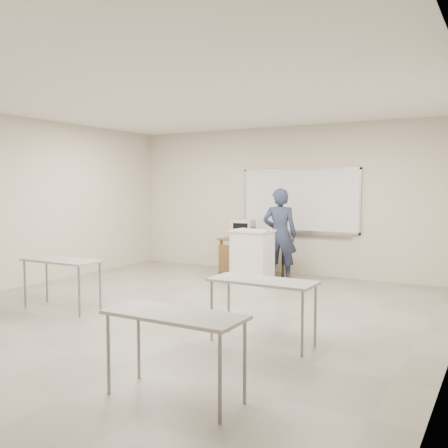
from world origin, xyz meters
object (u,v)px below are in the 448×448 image
Objects in this scene: keyboard at (257,230)px; laptop at (244,236)px; whiteboard at (300,201)px; podium at (252,257)px; presenter at (280,235)px; instructor_desk at (249,251)px; crt_monitor at (244,229)px; mouse at (279,239)px.

laptop is at bearing 126.73° from keyboard.
whiteboard reaches higher than podium.
laptop is at bearing 129.78° from podium.
keyboard is 0.24× the size of presenter.
instructor_desk is at bearing -129.63° from whiteboard.
podium is 2.24× the size of crt_monitor.
mouse is at bearing 78.98° from podium.
crt_monitor reaches higher than keyboard.
podium is at bearing -55.32° from instructor_desk.
presenter reaches higher than mouse.
keyboard is (0.77, -0.98, 0.08)m from crt_monitor.
keyboard is (-0.18, -1.59, -0.47)m from whiteboard.
podium is at bearing -33.41° from laptop.
keyboard reaches higher than laptop.
podium is 0.84m from mouse.
podium is 1.14m from crt_monitor.
podium is 0.57× the size of presenter.
crt_monitor is (-0.25, 0.23, 0.42)m from instructor_desk.
mouse is (0.65, 0.18, -0.04)m from laptop.
crt_monitor is at bearing 124.47° from keyboard.
whiteboard is at bearing 54.25° from instructor_desk.
whiteboard is at bearing 79.73° from keyboard.
presenter reaches higher than keyboard.
laptop is at bearing -166.44° from instructor_desk.
keyboard is (0.62, -0.73, 0.21)m from laptop.
instructor_desk is (-0.70, -0.85, -0.97)m from whiteboard.
presenter is (-0.05, -0.86, -0.61)m from whiteboard.
whiteboard is at bearing 79.26° from podium.
crt_monitor is (-0.95, -0.61, -0.55)m from whiteboard.
whiteboard reaches higher than instructor_desk.
laptop is 0.18× the size of presenter.
podium is 0.76m from presenter.
podium is at bearing 137.50° from keyboard.
presenter is (0.90, -0.25, -0.06)m from crt_monitor.
laptop is (-0.47, 0.61, 0.30)m from podium.
laptop is (-0.10, -0.02, 0.29)m from instructor_desk.
presenter is (0.65, -0.02, 0.36)m from instructor_desk.
whiteboard is 5.79× the size of keyboard.
presenter is (0.10, -0.17, 0.11)m from mouse.
instructor_desk is 0.31m from laptop.
whiteboard is 1.00m from mouse.
mouse is 0.23m from presenter.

